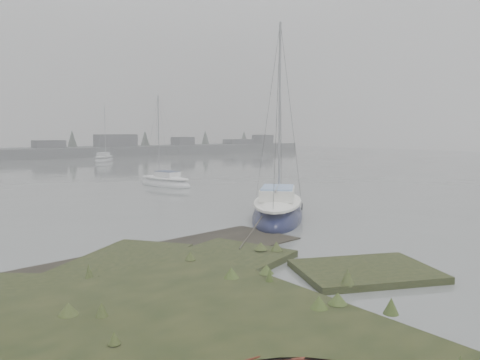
% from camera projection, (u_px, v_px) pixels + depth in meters
% --- Properties ---
extents(ground, '(160.00, 160.00, 0.00)m').
position_uv_depth(ground, '(34.00, 180.00, 35.93)').
color(ground, slate).
rests_on(ground, ground).
extents(far_shoreline, '(60.00, 8.00, 4.15)m').
position_uv_depth(far_shoreline, '(153.00, 149.00, 77.27)').
color(far_shoreline, '#4C4F51').
rests_on(far_shoreline, ground).
extents(sailboat_main, '(6.15, 6.05, 9.16)m').
position_uv_depth(sailboat_main, '(278.00, 212.00, 20.20)').
color(sailboat_main, '#0F1333').
rests_on(sailboat_main, ground).
extents(sailboat_white, '(2.53, 5.00, 6.74)m').
position_uv_depth(sailboat_white, '(165.00, 183.00, 32.34)').
color(sailboat_white, silver).
rests_on(sailboat_white, ground).
extents(sailboat_far_b, '(4.71, 5.18, 7.46)m').
position_uv_depth(sailboat_far_b, '(104.00, 160.00, 58.53)').
color(sailboat_far_b, '#A4A7AE').
rests_on(sailboat_far_b, ground).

